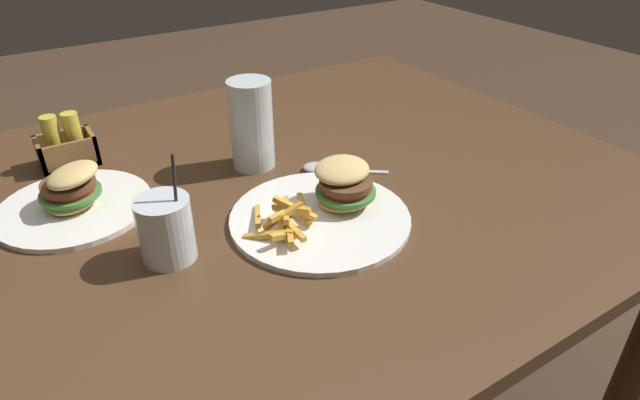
{
  "coord_description": "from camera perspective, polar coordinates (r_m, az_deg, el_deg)",
  "views": [
    {
      "loc": [
        -0.33,
        -0.79,
        1.21
      ],
      "look_at": [
        0.08,
        -0.15,
        0.75
      ],
      "focal_mm": 30.0,
      "sensor_mm": 36.0,
      "label": 1
    }
  ],
  "objects": [
    {
      "name": "dining_table",
      "position": [
        1.04,
        -8.14,
        -3.2
      ],
      "size": [
        1.55,
        1.1,
        0.7
      ],
      "color": "#4C331E",
      "rests_on": "ground_plane"
    },
    {
      "name": "meal_plate_near",
      "position": [
        0.91,
        0.86,
        -0.51
      ],
      "size": [
        0.31,
        0.31,
        0.09
      ],
      "color": "white",
      "rests_on": "dining_table"
    },
    {
      "name": "beer_glass",
      "position": [
        1.06,
        -7.31,
        7.82
      ],
      "size": [
        0.09,
        0.09,
        0.18
      ],
      "color": "silver",
      "rests_on": "dining_table"
    },
    {
      "name": "juice_glass",
      "position": [
        0.84,
        -16.08,
        -3.23
      ],
      "size": [
        0.08,
        0.08,
        0.17
      ],
      "color": "silver",
      "rests_on": "dining_table"
    },
    {
      "name": "spoon",
      "position": [
        1.06,
        -0.03,
        3.48
      ],
      "size": [
        0.15,
        0.12,
        0.02
      ],
      "rotation": [
        0.0,
        0.0,
        2.49
      ],
      "color": "silver",
      "rests_on": "dining_table"
    },
    {
      "name": "meal_plate_far",
      "position": [
        1.02,
        -24.84,
        0.21
      ],
      "size": [
        0.26,
        0.26,
        0.09
      ],
      "color": "white",
      "rests_on": "dining_table"
    },
    {
      "name": "condiment_caddy",
      "position": [
        1.19,
        -25.43,
        5.09
      ],
      "size": [
        0.11,
        0.08,
        0.11
      ],
      "color": "brown",
      "rests_on": "dining_table"
    }
  ]
}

